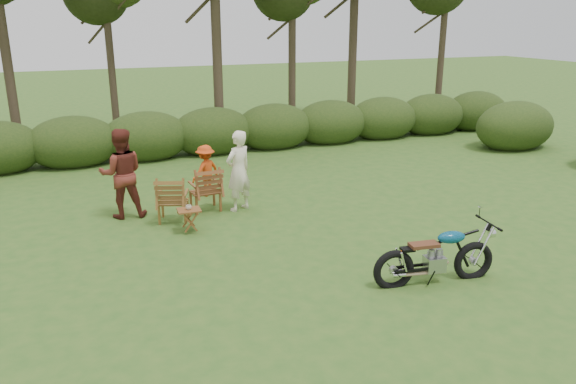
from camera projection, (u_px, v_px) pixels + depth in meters
name	position (u px, v px, depth m)	size (l,w,h in m)	color
ground	(356.00, 268.00, 9.33)	(80.00, 80.00, 0.00)	#2C531B
tree_line	(218.00, 23.00, 16.96)	(22.52, 11.62, 8.14)	#35291D
motorcycle	(433.00, 282.00, 8.87)	(1.92, 0.73, 1.10)	#0D7AAE
lawn_chair_right	(206.00, 210.00, 12.15)	(0.67, 0.67, 0.97)	brown
lawn_chair_left	(174.00, 220.00, 11.51)	(0.66, 0.66, 0.96)	brown
side_table	(190.00, 221.00, 10.82)	(0.46, 0.38, 0.47)	brown
cup	(189.00, 207.00, 10.73)	(0.11, 0.11, 0.09)	beige
adult_a	(240.00, 210.00, 12.16)	(0.63, 0.42, 1.74)	#F5E7C9
adult_b	(126.00, 216.00, 11.75)	(0.91, 0.71, 1.86)	maroon
child	(207.00, 195.00, 13.14)	(0.77, 0.45, 1.20)	#D14313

